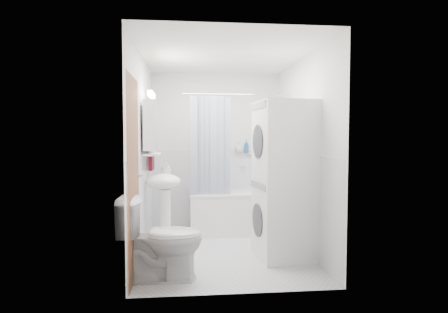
{
  "coord_description": "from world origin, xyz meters",
  "views": [
    {
      "loc": [
        -0.46,
        -4.57,
        1.41
      ],
      "look_at": [
        0.01,
        0.15,
        1.16
      ],
      "focal_mm": 30.0,
      "sensor_mm": 36.0,
      "label": 1
    }
  ],
  "objects": [
    {
      "name": "shower_curtain",
      "position": [
        -0.14,
        0.6,
        1.25
      ],
      "size": [
        0.55,
        0.02,
        1.45
      ],
      "color": "#15234B",
      "rests_on": "curtain_rod"
    },
    {
      "name": "shelf_bottle",
      "position": [
        -0.89,
        -0.05,
        1.25
      ],
      "size": [
        0.07,
        0.18,
        0.07
      ],
      "primitive_type": "imported",
      "color": "gray",
      "rests_on": "shelf"
    },
    {
      "name": "toilet",
      "position": [
        -0.72,
        -0.88,
        0.4
      ],
      "size": [
        0.84,
        0.48,
        0.81
      ],
      "primitive_type": "imported",
      "rotation": [
        0.0,
        0.0,
        1.55
      ],
      "color": "white",
      "rests_on": "ground"
    },
    {
      "name": "door",
      "position": [
        -0.95,
        -0.55,
        1.0
      ],
      "size": [
        0.05,
        2.0,
        2.0
      ],
      "color": "brown",
      "rests_on": "ground"
    },
    {
      "name": "shower_caddy",
      "position": [
        0.62,
        1.24,
        1.15
      ],
      "size": [
        0.22,
        0.06,
        0.02
      ],
      "primitive_type": "cube",
      "color": "silver",
      "rests_on": "room_walls"
    },
    {
      "name": "tub_spout",
      "position": [
        0.57,
        1.25,
        0.93
      ],
      "size": [
        0.04,
        0.12,
        0.04
      ],
      "primitive_type": "cylinder",
      "rotation": [
        1.57,
        0.0,
        0.0
      ],
      "color": "silver",
      "rests_on": "room_walls"
    },
    {
      "name": "shampoo_a",
      "position": [
        0.35,
        1.24,
        1.23
      ],
      "size": [
        0.13,
        0.17,
        0.13
      ],
      "primitive_type": "imported",
      "color": "gray",
      "rests_on": "shower_caddy"
    },
    {
      "name": "soap_pump",
      "position": [
        -0.71,
        0.25,
        0.95
      ],
      "size": [
        0.08,
        0.17,
        0.08
      ],
      "primitive_type": "imported",
      "color": "gray",
      "rests_on": "sink"
    },
    {
      "name": "wainscot",
      "position": [
        0.0,
        0.29,
        0.6
      ],
      "size": [
        1.98,
        2.58,
        2.58
      ],
      "color": "white",
      "rests_on": "ground"
    },
    {
      "name": "bathtub",
      "position": [
        0.37,
        0.92,
        0.34
      ],
      "size": [
        1.59,
        0.75,
        0.61
      ],
      "color": "white",
      "rests_on": "ground"
    },
    {
      "name": "sink",
      "position": [
        -0.75,
        0.18,
        0.7
      ],
      "size": [
        0.44,
        0.37,
        1.04
      ],
      "color": "white",
      "rests_on": "ground"
    },
    {
      "name": "curtain_rod",
      "position": [
        0.37,
        0.6,
        2.0
      ],
      "size": [
        1.77,
        0.02,
        0.02
      ],
      "primitive_type": "cylinder",
      "rotation": [
        0.0,
        1.57,
        0.0
      ],
      "color": "silver",
      "rests_on": "room_walls"
    },
    {
      "name": "shelf_cup",
      "position": [
        -0.89,
        0.22,
        1.26
      ],
      "size": [
        0.1,
        0.09,
        0.1
      ],
      "primitive_type": "imported",
      "color": "gray",
      "rests_on": "shelf"
    },
    {
      "name": "medicine_cabinet",
      "position": [
        -0.9,
        0.1,
        1.57
      ],
      "size": [
        0.13,
        0.5,
        0.71
      ],
      "color": "white",
      "rests_on": "room_walls"
    },
    {
      "name": "floor",
      "position": [
        0.0,
        0.0,
        0.0
      ],
      "size": [
        2.6,
        2.6,
        0.0
      ],
      "primitive_type": "plane",
      "color": "silver",
      "rests_on": "ground"
    },
    {
      "name": "shampoo_b",
      "position": [
        0.47,
        1.24,
        1.2
      ],
      "size": [
        0.08,
        0.21,
        0.08
      ],
      "primitive_type": "imported",
      "color": "#23578E",
      "rests_on": "shower_caddy"
    },
    {
      "name": "shelf",
      "position": [
        -0.89,
        0.1,
        1.2
      ],
      "size": [
        0.18,
        0.54,
        0.02
      ],
      "primitive_type": "cube",
      "color": "silver",
      "rests_on": "room_walls"
    },
    {
      "name": "towel",
      "position": [
        -0.94,
        0.56,
        1.4
      ],
      "size": [
        0.07,
        0.35,
        0.85
      ],
      "color": "maroon",
      "rests_on": "room_walls"
    },
    {
      "name": "washer_dryer",
      "position": [
        0.68,
        -0.33,
        0.91
      ],
      "size": [
        0.71,
        0.7,
        1.82
      ],
      "rotation": [
        0.0,
        0.0,
        0.1
      ],
      "color": "white",
      "rests_on": "ground"
    },
    {
      "name": "room_walls",
      "position": [
        0.0,
        0.0,
        1.49
      ],
      "size": [
        2.6,
        2.6,
        2.6
      ],
      "color": "white",
      "rests_on": "ground"
    }
  ]
}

